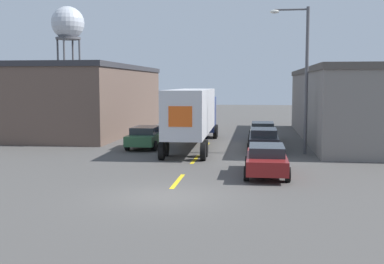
{
  "coord_description": "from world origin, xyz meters",
  "views": [
    {
      "loc": [
        3.34,
        -17.51,
        4.24
      ],
      "look_at": [
        0.05,
        7.31,
        1.73
      ],
      "focal_mm": 45.0,
      "sensor_mm": 36.0,
      "label": 1
    }
  ],
  "objects_px": {
    "parked_car_left_far": "(146,136)",
    "parked_car_right_near": "(266,159)",
    "water_tower": "(68,25)",
    "parked_car_right_far": "(263,131)",
    "semi_truck": "(193,112)",
    "parked_car_right_mid": "(264,139)",
    "street_lamp": "(303,71)"
  },
  "relations": [
    {
      "from": "semi_truck",
      "to": "parked_car_right_far",
      "type": "xyz_separation_m",
      "value": [
        4.68,
        3.7,
        -1.57
      ]
    },
    {
      "from": "parked_car_right_mid",
      "to": "street_lamp",
      "type": "distance_m",
      "value": 4.93
    },
    {
      "from": "parked_car_left_far",
      "to": "water_tower",
      "type": "distance_m",
      "value": 44.8
    },
    {
      "from": "parked_car_right_mid",
      "to": "parked_car_right_near",
      "type": "relative_size",
      "value": 1.0
    },
    {
      "from": "parked_car_right_far",
      "to": "parked_car_left_far",
      "type": "bearing_deg",
      "value": -148.99
    },
    {
      "from": "semi_truck",
      "to": "water_tower",
      "type": "distance_m",
      "value": 45.11
    },
    {
      "from": "parked_car_right_mid",
      "to": "parked_car_right_far",
      "type": "bearing_deg",
      "value": 90.0
    },
    {
      "from": "parked_car_left_far",
      "to": "parked_car_right_near",
      "type": "distance_m",
      "value": 11.68
    },
    {
      "from": "parked_car_right_far",
      "to": "water_tower",
      "type": "bearing_deg",
      "value": 130.21
    },
    {
      "from": "parked_car_right_far",
      "to": "water_tower",
      "type": "xyz_separation_m",
      "value": [
        -28.18,
        33.33,
        12.11
      ]
    },
    {
      "from": "water_tower",
      "to": "parked_car_right_near",
      "type": "bearing_deg",
      "value": -58.91
    },
    {
      "from": "parked_car_right_mid",
      "to": "water_tower",
      "type": "distance_m",
      "value": 49.17
    },
    {
      "from": "semi_truck",
      "to": "street_lamp",
      "type": "distance_m",
      "value": 7.81
    },
    {
      "from": "parked_car_right_near",
      "to": "water_tower",
      "type": "distance_m",
      "value": 55.89
    },
    {
      "from": "water_tower",
      "to": "parked_car_left_far",
      "type": "bearing_deg",
      "value": -61.71
    },
    {
      "from": "semi_truck",
      "to": "parked_car_right_far",
      "type": "relative_size",
      "value": 2.88
    },
    {
      "from": "semi_truck",
      "to": "parked_car_right_far",
      "type": "height_order",
      "value": "semi_truck"
    },
    {
      "from": "parked_car_right_mid",
      "to": "parked_car_left_far",
      "type": "relative_size",
      "value": 1.0
    },
    {
      "from": "parked_car_right_mid",
      "to": "parked_car_right_far",
      "type": "distance_m",
      "value": 5.1
    },
    {
      "from": "parked_car_right_far",
      "to": "parked_car_right_near",
      "type": "bearing_deg",
      "value": -90.0
    },
    {
      "from": "parked_car_right_far",
      "to": "semi_truck",
      "type": "bearing_deg",
      "value": -141.65
    },
    {
      "from": "parked_car_right_mid",
      "to": "parked_car_left_far",
      "type": "xyz_separation_m",
      "value": [
        -7.74,
        0.45,
        0.0
      ]
    },
    {
      "from": "parked_car_left_far",
      "to": "water_tower",
      "type": "relative_size",
      "value": 0.31
    },
    {
      "from": "parked_car_right_mid",
      "to": "parked_car_right_far",
      "type": "xyz_separation_m",
      "value": [
        0.0,
        5.1,
        0.0
      ]
    },
    {
      "from": "semi_truck",
      "to": "parked_car_right_mid",
      "type": "height_order",
      "value": "semi_truck"
    },
    {
      "from": "water_tower",
      "to": "street_lamp",
      "type": "relative_size",
      "value": 1.78
    },
    {
      "from": "street_lamp",
      "to": "semi_truck",
      "type": "bearing_deg",
      "value": 160.54
    },
    {
      "from": "street_lamp",
      "to": "parked_car_right_far",
      "type": "bearing_deg",
      "value": 109.98
    },
    {
      "from": "parked_car_right_mid",
      "to": "water_tower",
      "type": "relative_size",
      "value": 0.31
    },
    {
      "from": "parked_car_left_far",
      "to": "parked_car_right_near",
      "type": "height_order",
      "value": "same"
    },
    {
      "from": "semi_truck",
      "to": "parked_car_right_mid",
      "type": "distance_m",
      "value": 5.13
    },
    {
      "from": "parked_car_right_mid",
      "to": "water_tower",
      "type": "bearing_deg",
      "value": 126.25
    }
  ]
}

